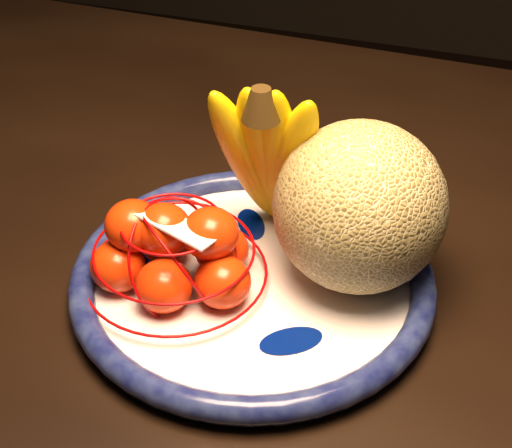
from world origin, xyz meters
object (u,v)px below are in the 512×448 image
(dining_table, at_px, (270,293))
(banana_bunch, at_px, (269,151))
(fruit_bowl, at_px, (253,279))
(mandarin_bag, at_px, (175,252))
(cantaloupe, at_px, (360,207))

(dining_table, height_order, banana_bunch, banana_bunch)
(dining_table, distance_m, fruit_bowl, 0.13)
(banana_bunch, bearing_deg, dining_table, 92.47)
(fruit_bowl, bearing_deg, mandarin_bag, -159.24)
(banana_bunch, bearing_deg, cantaloupe, -24.06)
(cantaloupe, bearing_deg, dining_table, 152.15)
(mandarin_bag, bearing_deg, cantaloupe, 22.29)
(dining_table, height_order, fruit_bowl, fruit_bowl)
(dining_table, relative_size, mandarin_bag, 9.05)
(banana_bunch, height_order, mandarin_bag, banana_bunch)
(fruit_bowl, distance_m, cantaloupe, 0.12)
(cantaloupe, height_order, mandarin_bag, cantaloupe)
(banana_bunch, xyz_separation_m, mandarin_bag, (-0.06, -0.09, -0.06))
(banana_bunch, bearing_deg, fruit_bowl, -90.66)
(dining_table, bearing_deg, fruit_bowl, -81.56)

